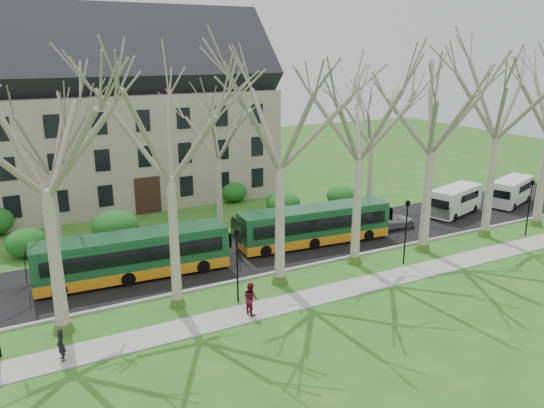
{
  "coord_description": "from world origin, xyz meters",
  "views": [
    {
      "loc": [
        -16.82,
        -25.89,
        13.66
      ],
      "look_at": [
        -1.76,
        3.0,
        4.14
      ],
      "focal_mm": 35.0,
      "sensor_mm": 36.0,
      "label": 1
    }
  ],
  "objects": [
    {
      "name": "van_a",
      "position": [
        17.1,
        5.31,
        1.26
      ],
      "size": [
        5.82,
        3.45,
        2.39
      ],
      "primitive_type": null,
      "rotation": [
        0.0,
        0.0,
        0.28
      ],
      "color": "silver",
      "rests_on": "road"
    },
    {
      "name": "curb",
      "position": [
        0.0,
        1.5,
        0.07
      ],
      "size": [
        80.0,
        0.25,
        0.14
      ],
      "primitive_type": "cube",
      "color": "#A5A39E",
      "rests_on": "ground"
    },
    {
      "name": "building",
      "position": [
        -6.0,
        24.0,
        8.07
      ],
      "size": [
        26.5,
        12.2,
        16.0
      ],
      "color": "gray",
      "rests_on": "ground"
    },
    {
      "name": "tree_row_verge",
      "position": [
        0.0,
        0.3,
        7.0
      ],
      "size": [
        49.0,
        7.0,
        14.0
      ],
      "color": "gray",
      "rests_on": "ground"
    },
    {
      "name": "pedestrian_a",
      "position": [
        -15.5,
        -2.7,
        0.82
      ],
      "size": [
        0.45,
        0.61,
        1.53
      ],
      "primitive_type": "imported",
      "rotation": [
        0.0,
        0.0,
        -1.41
      ],
      "color": "black",
      "rests_on": "sidewalk"
    },
    {
      "name": "bus_lead",
      "position": [
        -10.35,
        4.94,
        1.51
      ],
      "size": [
        11.73,
        3.06,
        2.9
      ],
      "primitive_type": null,
      "rotation": [
        0.0,
        0.0,
        -0.06
      ],
      "color": "#154B28",
      "rests_on": "road"
    },
    {
      "name": "tree_row_far",
      "position": [
        -1.33,
        11.0,
        6.0
      ],
      "size": [
        33.0,
        7.0,
        12.0
      ],
      "color": "gray",
      "rests_on": "ground"
    },
    {
      "name": "road",
      "position": [
        0.0,
        5.5,
        0.03
      ],
      "size": [
        80.0,
        8.0,
        0.06
      ],
      "primitive_type": "cube",
      "color": "black",
      "rests_on": "ground"
    },
    {
      "name": "sedan",
      "position": [
        9.66,
        5.05,
        0.71
      ],
      "size": [
        4.53,
        1.99,
        1.3
      ],
      "primitive_type": "imported",
      "rotation": [
        0.0,
        0.0,
        1.53
      ],
      "color": "#B0AFB4",
      "rests_on": "road"
    },
    {
      "name": "sidewalk",
      "position": [
        0.0,
        -2.5,
        0.03
      ],
      "size": [
        70.0,
        2.0,
        0.06
      ],
      "primitive_type": "cube",
      "color": "gray",
      "rests_on": "ground"
    },
    {
      "name": "van_b",
      "position": [
        23.95,
        5.23,
        1.25
      ],
      "size": [
        5.8,
        3.68,
        2.38
      ],
      "primitive_type": null,
      "rotation": [
        0.0,
        0.0,
        0.34
      ],
      "color": "silver",
      "rests_on": "road"
    },
    {
      "name": "pedestrian_b",
      "position": [
        -5.99,
        -2.66,
        0.95
      ],
      "size": [
        0.82,
        0.97,
        1.78
      ],
      "primitive_type": "imported",
      "rotation": [
        0.0,
        0.0,
        1.75
      ],
      "color": "maroon",
      "rests_on": "sidewalk"
    },
    {
      "name": "ground",
      "position": [
        0.0,
        0.0,
        0.0
      ],
      "size": [
        120.0,
        120.0,
        0.0
      ],
      "primitive_type": "plane",
      "color": "#235C1A",
      "rests_on": "ground"
    },
    {
      "name": "bus_follow",
      "position": [
        2.72,
        4.93,
        1.47
      ],
      "size": [
        11.39,
        3.23,
        2.81
      ],
      "primitive_type": null,
      "rotation": [
        0.0,
        0.0,
        -0.08
      ],
      "color": "#154B28",
      "rests_on": "road"
    },
    {
      "name": "hedges",
      "position": [
        -4.67,
        14.0,
        1.0
      ],
      "size": [
        30.6,
        8.6,
        2.0
      ],
      "color": "#1A5919",
      "rests_on": "ground"
    },
    {
      "name": "lamp_row",
      "position": [
        -0.0,
        -1.0,
        2.57
      ],
      "size": [
        36.22,
        0.22,
        4.3
      ],
      "color": "black",
      "rests_on": "ground"
    }
  ]
}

